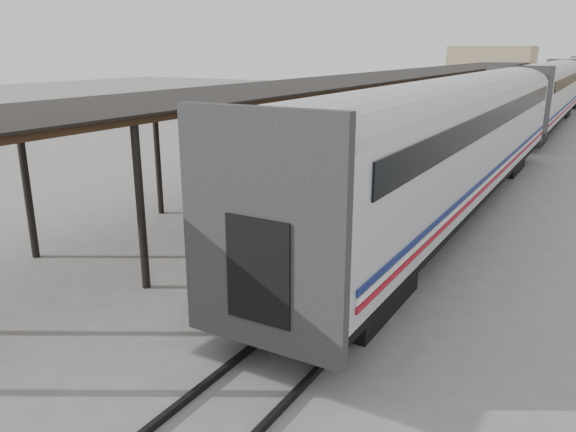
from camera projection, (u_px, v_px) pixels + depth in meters
The scene contains 10 objects.
ground at pixel (240, 271), 14.48m from camera, with size 160.00×160.00×0.00m, color slate.
train at pixel (546, 90), 40.18m from camera, with size 3.45×76.01×4.01m.
canopy at pixel (415, 74), 34.87m from camera, with size 4.90×64.30×4.15m.
rails at pixel (542, 127), 41.10m from camera, with size 1.54×150.00×0.12m.
building_left at pixel (491, 66), 86.39m from camera, with size 12.00×8.00×6.00m, color tan.
baggage_cart at pixel (246, 271), 12.75m from camera, with size 1.47×2.51×0.86m.
suitcase_stack at pixel (251, 249), 12.92m from camera, with size 1.31×1.13×0.59m.
luggage_tug at pixel (426, 140), 31.24m from camera, with size 1.31×1.81×1.45m.
porter at pixel (233, 235), 11.82m from camera, with size 0.64×0.42×1.74m, color navy.
pedestrian at pixel (329, 162), 24.25m from camera, with size 0.94×0.39×1.60m, color black.
Camera 1 is at (7.84, -11.04, 5.48)m, focal length 35.00 mm.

